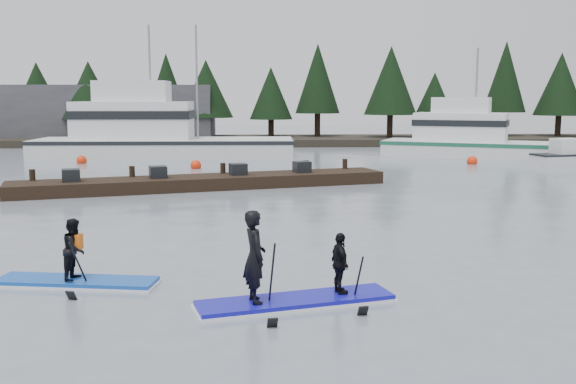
{
  "coord_description": "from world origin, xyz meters",
  "views": [
    {
      "loc": [
        -0.81,
        -12.99,
        3.88
      ],
      "look_at": [
        0.0,
        6.0,
        1.1
      ],
      "focal_mm": 40.0,
      "sensor_mm": 36.0,
      "label": 1
    }
  ],
  "objects_px": {
    "fishing_boat_medium": "(478,148)",
    "floating_dock": "(205,182)",
    "paddleboard_solo": "(76,264)",
    "fishing_boat_large": "(157,146)",
    "paddleboard_duo": "(290,276)"
  },
  "relations": [
    {
      "from": "fishing_boat_medium",
      "to": "floating_dock",
      "type": "height_order",
      "value": "fishing_boat_medium"
    },
    {
      "from": "fishing_boat_medium",
      "to": "paddleboard_solo",
      "type": "xyz_separation_m",
      "value": [
        -18.45,
        -29.07,
        -0.11
      ]
    },
    {
      "from": "fishing_boat_medium",
      "to": "paddleboard_solo",
      "type": "distance_m",
      "value": 34.43
    },
    {
      "from": "fishing_boat_large",
      "to": "fishing_boat_medium",
      "type": "relative_size",
      "value": 1.25
    },
    {
      "from": "floating_dock",
      "to": "paddleboard_solo",
      "type": "height_order",
      "value": "paddleboard_solo"
    },
    {
      "from": "fishing_boat_large",
      "to": "fishing_boat_medium",
      "type": "xyz_separation_m",
      "value": [
        21.43,
        -0.48,
        -0.16
      ]
    },
    {
      "from": "fishing_boat_medium",
      "to": "paddleboard_duo",
      "type": "height_order",
      "value": "fishing_boat_medium"
    },
    {
      "from": "fishing_boat_large",
      "to": "fishing_boat_medium",
      "type": "height_order",
      "value": "fishing_boat_large"
    },
    {
      "from": "paddleboard_duo",
      "to": "paddleboard_solo",
      "type": "bearing_deg",
      "value": 145.29
    },
    {
      "from": "fishing_boat_large",
      "to": "floating_dock",
      "type": "distance_m",
      "value": 15.67
    },
    {
      "from": "floating_dock",
      "to": "paddleboard_duo",
      "type": "bearing_deg",
      "value": -96.08
    },
    {
      "from": "fishing_boat_large",
      "to": "paddleboard_solo",
      "type": "distance_m",
      "value": 29.69
    },
    {
      "from": "floating_dock",
      "to": "paddleboard_solo",
      "type": "bearing_deg",
      "value": -112.27
    },
    {
      "from": "paddleboard_solo",
      "to": "fishing_boat_medium",
      "type": "bearing_deg",
      "value": 66.27
    },
    {
      "from": "fishing_boat_large",
      "to": "paddleboard_duo",
      "type": "relative_size",
      "value": 4.38
    }
  ]
}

